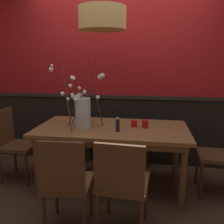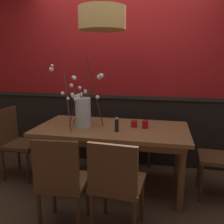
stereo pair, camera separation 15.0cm
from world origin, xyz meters
TOP-DOWN VIEW (x-y plane):
  - ground_plane at (0.00, 0.00)m, footprint 24.00×24.00m
  - back_wall at (0.00, 0.77)m, footprint 4.79×0.14m
  - dining_table at (0.00, 0.00)m, footprint 1.76×0.90m
  - chair_near_side_left at (-0.27, -0.87)m, footprint 0.44×0.44m
  - chair_far_side_right at (0.22, 0.85)m, footprint 0.44×0.43m
  - chair_near_side_right at (0.22, -0.84)m, footprint 0.46×0.47m
  - chair_head_west_end at (-1.29, -0.00)m, footprint 0.42×0.40m
  - chair_far_side_left at (-0.27, 0.86)m, footprint 0.46×0.43m
  - vase_with_blossoms at (-0.34, -0.05)m, footprint 0.59×0.53m
  - candle_holder_nearer_center at (0.39, 0.04)m, footprint 0.07×0.07m
  - candle_holder_nearer_edge at (0.25, 0.06)m, footprint 0.08×0.08m
  - condiment_bottle at (0.09, -0.17)m, footprint 0.04×0.04m
  - pendant_lamp at (-0.10, -0.04)m, footprint 0.51×0.51m

SIDE VIEW (x-z plane):
  - ground_plane at x=0.00m, z-range 0.00..0.00m
  - chair_near_side_left at x=-0.27m, z-range 0.05..0.95m
  - chair_far_side_left at x=-0.27m, z-range 0.06..0.95m
  - chair_head_west_end at x=-1.29m, z-range 0.05..0.97m
  - chair_near_side_right at x=0.22m, z-range 0.07..0.96m
  - chair_far_side_right at x=0.22m, z-range 0.06..1.02m
  - dining_table at x=0.00m, z-range 0.29..1.04m
  - candle_holder_nearer_edge at x=0.25m, z-range 0.75..0.83m
  - candle_holder_nearer_center at x=0.39m, z-range 0.75..0.85m
  - condiment_bottle at x=0.09m, z-range 0.75..0.91m
  - vase_with_blossoms at x=-0.34m, z-range 0.56..1.34m
  - back_wall at x=0.00m, z-range -0.01..2.76m
  - pendant_lamp at x=-0.10m, z-range 1.49..2.42m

